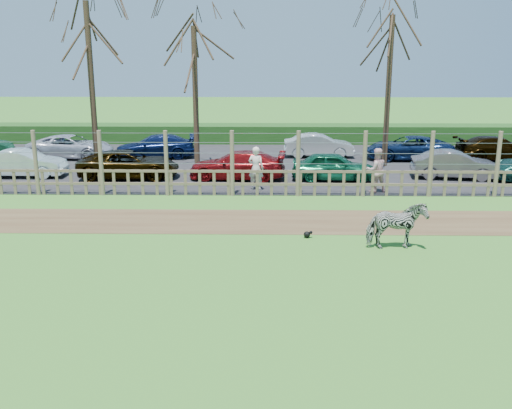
{
  "coord_description": "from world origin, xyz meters",
  "views": [
    {
      "loc": [
        1.27,
        -13.25,
        5.26
      ],
      "look_at": [
        1.0,
        2.5,
        1.1
      ],
      "focal_mm": 40.0,
      "sensor_mm": 36.0,
      "label": 1
    }
  ],
  "objects_px": {
    "car_9": "(155,146)",
    "car_11": "(319,146)",
    "car_5": "(455,165)",
    "car_12": "(409,148)",
    "tree_right": "(390,55)",
    "zebra": "(396,226)",
    "visitor_a": "(256,168)",
    "car_3": "(237,165)",
    "car_1": "(23,163)",
    "tree_mid": "(195,63)",
    "car_4": "(334,166)",
    "crow": "(307,234)",
    "car_2": "(129,164)",
    "tree_left": "(89,46)",
    "car_8": "(71,147)",
    "visitor_b": "(376,170)",
    "car_13": "(497,148)"
  },
  "relations": [
    {
      "from": "car_9",
      "to": "car_11",
      "type": "relative_size",
      "value": 1.14
    },
    {
      "from": "car_5",
      "to": "car_11",
      "type": "bearing_deg",
      "value": 53.31
    },
    {
      "from": "car_12",
      "to": "car_5",
      "type": "bearing_deg",
      "value": 13.46
    },
    {
      "from": "tree_right",
      "to": "zebra",
      "type": "xyz_separation_m",
      "value": [
        -2.11,
        -12.11,
        -4.57
      ]
    },
    {
      "from": "visitor_a",
      "to": "car_3",
      "type": "xyz_separation_m",
      "value": [
        -0.84,
        2.01,
        -0.26
      ]
    },
    {
      "from": "car_1",
      "to": "car_12",
      "type": "xyz_separation_m",
      "value": [
        17.9,
        4.53,
        0.0
      ]
    },
    {
      "from": "car_11",
      "to": "car_12",
      "type": "bearing_deg",
      "value": -98.66
    },
    {
      "from": "tree_mid",
      "to": "car_4",
      "type": "relative_size",
      "value": 1.94
    },
    {
      "from": "tree_mid",
      "to": "zebra",
      "type": "xyz_separation_m",
      "value": [
        6.89,
        -11.61,
        -4.19
      ]
    },
    {
      "from": "crow",
      "to": "car_2",
      "type": "xyz_separation_m",
      "value": [
        -7.19,
        8.15,
        0.54
      ]
    },
    {
      "from": "tree_mid",
      "to": "car_12",
      "type": "distance_m",
      "value": 11.58
    },
    {
      "from": "car_5",
      "to": "tree_right",
      "type": "bearing_deg",
      "value": 47.85
    },
    {
      "from": "visitor_a",
      "to": "car_12",
      "type": "xyz_separation_m",
      "value": [
        7.67,
        6.8,
        -0.26
      ]
    },
    {
      "from": "zebra",
      "to": "car_4",
      "type": "relative_size",
      "value": 0.45
    },
    {
      "from": "tree_right",
      "to": "car_9",
      "type": "bearing_deg",
      "value": 170.46
    },
    {
      "from": "car_1",
      "to": "car_3",
      "type": "height_order",
      "value": "same"
    },
    {
      "from": "tree_left",
      "to": "zebra",
      "type": "xyz_separation_m",
      "value": [
        11.39,
        -10.61,
        -4.94
      ]
    },
    {
      "from": "car_1",
      "to": "car_8",
      "type": "distance_m",
      "value": 4.69
    },
    {
      "from": "tree_left",
      "to": "car_1",
      "type": "height_order",
      "value": "tree_left"
    },
    {
      "from": "car_8",
      "to": "car_12",
      "type": "distance_m",
      "value": 17.36
    },
    {
      "from": "car_2",
      "to": "car_1",
      "type": "bearing_deg",
      "value": 84.86
    },
    {
      "from": "car_4",
      "to": "car_12",
      "type": "distance_m",
      "value": 6.65
    },
    {
      "from": "crow",
      "to": "car_9",
      "type": "height_order",
      "value": "car_9"
    },
    {
      "from": "visitor_a",
      "to": "car_12",
      "type": "relative_size",
      "value": 0.4
    },
    {
      "from": "tree_left",
      "to": "visitor_b",
      "type": "bearing_deg",
      "value": -18.2
    },
    {
      "from": "tree_right",
      "to": "car_1",
      "type": "relative_size",
      "value": 2.02
    },
    {
      "from": "tree_mid",
      "to": "car_13",
      "type": "xyz_separation_m",
      "value": [
        15.0,
        2.12,
        -4.23
      ]
    },
    {
      "from": "visitor_a",
      "to": "car_4",
      "type": "distance_m",
      "value": 3.75
    },
    {
      "from": "car_3",
      "to": "car_12",
      "type": "distance_m",
      "value": 9.77
    },
    {
      "from": "tree_mid",
      "to": "visitor_a",
      "type": "relative_size",
      "value": 3.96
    },
    {
      "from": "zebra",
      "to": "car_2",
      "type": "distance_m",
      "value": 13.21
    },
    {
      "from": "tree_right",
      "to": "car_5",
      "type": "bearing_deg",
      "value": -49.8
    },
    {
      "from": "car_5",
      "to": "car_1",
      "type": "bearing_deg",
      "value": 97.58
    },
    {
      "from": "tree_mid",
      "to": "car_13",
      "type": "distance_m",
      "value": 15.73
    },
    {
      "from": "zebra",
      "to": "car_1",
      "type": "distance_m",
      "value": 16.98
    },
    {
      "from": "car_9",
      "to": "car_13",
      "type": "height_order",
      "value": "same"
    },
    {
      "from": "visitor_a",
      "to": "car_8",
      "type": "relative_size",
      "value": 0.4
    },
    {
      "from": "car_3",
      "to": "car_13",
      "type": "bearing_deg",
      "value": 114.25
    },
    {
      "from": "car_4",
      "to": "car_5",
      "type": "bearing_deg",
      "value": -80.44
    },
    {
      "from": "car_11",
      "to": "tree_right",
      "type": "bearing_deg",
      "value": -128.48
    },
    {
      "from": "zebra",
      "to": "visitor_b",
      "type": "xyz_separation_m",
      "value": [
        0.67,
        6.65,
        0.23
      ]
    },
    {
      "from": "car_1",
      "to": "car_4",
      "type": "distance_m",
      "value": 13.52
    },
    {
      "from": "car_4",
      "to": "car_5",
      "type": "xyz_separation_m",
      "value": [
        5.28,
        0.44,
        0.0
      ]
    },
    {
      "from": "car_2",
      "to": "car_11",
      "type": "xyz_separation_m",
      "value": [
        8.73,
        5.39,
        0.0
      ]
    },
    {
      "from": "tree_mid",
      "to": "car_1",
      "type": "bearing_deg",
      "value": -162.15
    },
    {
      "from": "tree_left",
      "to": "car_13",
      "type": "height_order",
      "value": "tree_left"
    },
    {
      "from": "tree_mid",
      "to": "car_9",
      "type": "bearing_deg",
      "value": 135.35
    },
    {
      "from": "tree_left",
      "to": "car_3",
      "type": "bearing_deg",
      "value": -13.98
    },
    {
      "from": "car_2",
      "to": "car_8",
      "type": "xyz_separation_m",
      "value": [
        -4.13,
        4.8,
        0.0
      ]
    },
    {
      "from": "car_11",
      "to": "car_2",
      "type": "bearing_deg",
      "value": 122.13
    }
  ]
}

